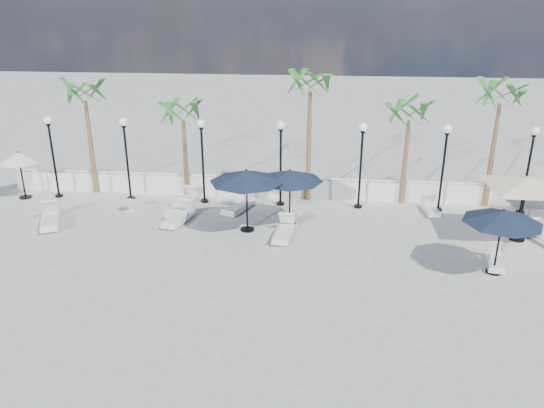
# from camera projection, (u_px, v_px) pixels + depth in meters

# --- Properties ---
(ground) EXTENTS (100.00, 100.00, 0.00)m
(ground) POSITION_uv_depth(u_px,v_px,m) (264.00, 273.00, 18.05)
(ground) COLOR gray
(ground) RESTS_ON ground
(balustrade) EXTENTS (26.00, 0.30, 1.01)m
(balustrade) POSITION_uv_depth(u_px,v_px,m) (282.00, 188.00, 24.83)
(balustrade) COLOR silver
(balustrade) RESTS_ON ground
(lamppost_0) EXTENTS (0.36, 0.36, 3.84)m
(lamppost_0) POSITION_uv_depth(u_px,v_px,m) (51.00, 145.00, 24.14)
(lamppost_0) COLOR black
(lamppost_0) RESTS_ON ground
(lamppost_1) EXTENTS (0.36, 0.36, 3.84)m
(lamppost_1) POSITION_uv_depth(u_px,v_px,m) (126.00, 147.00, 23.82)
(lamppost_1) COLOR black
(lamppost_1) RESTS_ON ground
(lamppost_2) EXTENTS (0.36, 0.36, 3.84)m
(lamppost_2) POSITION_uv_depth(u_px,v_px,m) (202.00, 149.00, 23.49)
(lamppost_2) COLOR black
(lamppost_2) RESTS_ON ground
(lamppost_3) EXTENTS (0.36, 0.36, 3.84)m
(lamppost_3) POSITION_uv_depth(u_px,v_px,m) (281.00, 152.00, 23.17)
(lamppost_3) COLOR black
(lamppost_3) RESTS_ON ground
(lamppost_4) EXTENTS (0.36, 0.36, 3.84)m
(lamppost_4) POSITION_uv_depth(u_px,v_px,m) (361.00, 154.00, 22.85)
(lamppost_4) COLOR black
(lamppost_4) RESTS_ON ground
(lamppost_5) EXTENTS (0.36, 0.36, 3.84)m
(lamppost_5) POSITION_uv_depth(u_px,v_px,m) (444.00, 156.00, 22.53)
(lamppost_5) COLOR black
(lamppost_5) RESTS_ON ground
(lamppost_6) EXTENTS (0.36, 0.36, 3.84)m
(lamppost_6) POSITION_uv_depth(u_px,v_px,m) (530.00, 158.00, 22.21)
(lamppost_6) COLOR black
(lamppost_6) RESTS_ON ground
(palm_0) EXTENTS (2.60, 2.60, 5.50)m
(palm_0) POSITION_uv_depth(u_px,v_px,m) (85.00, 98.00, 24.00)
(palm_0) COLOR brown
(palm_0) RESTS_ON ground
(palm_1) EXTENTS (2.60, 2.60, 4.70)m
(palm_1) POSITION_uv_depth(u_px,v_px,m) (183.00, 117.00, 23.87)
(palm_1) COLOR brown
(palm_1) RESTS_ON ground
(palm_2) EXTENTS (2.60, 2.60, 6.10)m
(palm_2) POSITION_uv_depth(u_px,v_px,m) (310.00, 88.00, 22.85)
(palm_2) COLOR brown
(palm_2) RESTS_ON ground
(palm_3) EXTENTS (2.60, 2.60, 4.90)m
(palm_3) POSITION_uv_depth(u_px,v_px,m) (409.00, 117.00, 22.88)
(palm_3) COLOR brown
(palm_3) RESTS_ON ground
(palm_4) EXTENTS (2.60, 2.60, 5.70)m
(palm_4) POSITION_uv_depth(u_px,v_px,m) (500.00, 101.00, 22.26)
(palm_4) COLOR brown
(palm_4) RESTS_ON ground
(lounger_0) EXTENTS (1.46, 2.15, 0.77)m
(lounger_0) POSITION_uv_depth(u_px,v_px,m) (49.00, 219.00, 21.78)
(lounger_0) COLOR beige
(lounger_0) RESTS_ON ground
(lounger_1) EXTENTS (0.64, 1.70, 0.63)m
(lounger_1) POSITION_uv_depth(u_px,v_px,m) (176.00, 209.00, 23.04)
(lounger_1) COLOR beige
(lounger_1) RESTS_ON ground
(lounger_2) EXTENTS (1.04, 2.08, 0.75)m
(lounger_2) POSITION_uv_depth(u_px,v_px,m) (179.00, 217.00, 22.05)
(lounger_2) COLOR beige
(lounger_2) RESTS_ON ground
(lounger_3) EXTENTS (0.67, 1.69, 0.62)m
(lounger_3) POSITION_uv_depth(u_px,v_px,m) (187.00, 199.00, 24.13)
(lounger_3) COLOR beige
(lounger_3) RESTS_ON ground
(lounger_4) EXTENTS (0.80, 1.96, 0.72)m
(lounger_4) POSITION_uv_depth(u_px,v_px,m) (283.00, 232.00, 20.67)
(lounger_4) COLOR beige
(lounger_4) RESTS_ON ground
(lounger_5) EXTENTS (1.34, 2.15, 0.77)m
(lounger_5) POSITION_uv_depth(u_px,v_px,m) (239.00, 205.00, 23.31)
(lounger_5) COLOR beige
(lounger_5) RESTS_ON ground
(lounger_6) EXTENTS (0.70, 1.68, 0.61)m
(lounger_6) POSITION_uv_depth(u_px,v_px,m) (430.00, 208.00, 23.13)
(lounger_6) COLOR beige
(lounger_6) RESTS_ON ground
(lounger_7) EXTENTS (0.84, 1.72, 0.62)m
(lounger_7) POSITION_uv_depth(u_px,v_px,m) (495.00, 260.00, 18.53)
(lounger_7) COLOR beige
(lounger_7) RESTS_ON ground
(lounger_8) EXTENTS (1.21, 1.89, 0.68)m
(lounger_8) POSITION_uv_depth(u_px,v_px,m) (542.00, 236.00, 20.33)
(lounger_8) COLOR beige
(lounger_8) RESTS_ON ground
(side_table_0) EXTENTS (0.51, 0.51, 0.49)m
(side_table_0) POSITION_uv_depth(u_px,v_px,m) (129.00, 205.00, 23.23)
(side_table_0) COLOR beige
(side_table_0) RESTS_ON ground
(side_table_1) EXTENTS (0.44, 0.44, 0.43)m
(side_table_1) POSITION_uv_depth(u_px,v_px,m) (226.00, 207.00, 23.13)
(side_table_1) COLOR beige
(side_table_1) RESTS_ON ground
(side_table_2) EXTENTS (0.54, 0.54, 0.52)m
(side_table_2) POSITION_uv_depth(u_px,v_px,m) (293.00, 219.00, 21.70)
(side_table_2) COLOR beige
(side_table_2) RESTS_ON ground
(parasol_navy_left) EXTENTS (2.94, 2.94, 2.59)m
(parasol_navy_left) POSITION_uv_depth(u_px,v_px,m) (246.00, 176.00, 20.59)
(parasol_navy_left) COLOR black
(parasol_navy_left) RESTS_ON ground
(parasol_navy_mid) EXTENTS (2.69, 2.69, 2.41)m
(parasol_navy_mid) POSITION_uv_depth(u_px,v_px,m) (290.00, 176.00, 21.21)
(parasol_navy_mid) COLOR black
(parasol_navy_mid) RESTS_ON ground
(parasol_navy_right) EXTENTS (2.61, 2.61, 2.34)m
(parasol_navy_right) POSITION_uv_depth(u_px,v_px,m) (503.00, 217.00, 17.37)
(parasol_navy_right) COLOR black
(parasol_navy_right) RESTS_ON ground
(parasol_cream_sq_a) EXTENTS (5.56, 5.56, 2.73)m
(parasol_cream_sq_a) POSITION_uv_depth(u_px,v_px,m) (528.00, 178.00, 19.64)
(parasol_cream_sq_a) COLOR black
(parasol_cream_sq_a) RESTS_ON ground
(parasol_cream_small) EXTENTS (1.84, 1.84, 2.26)m
(parasol_cream_small) POSITION_uv_depth(u_px,v_px,m) (19.00, 158.00, 24.20)
(parasol_cream_small) COLOR black
(parasol_cream_small) RESTS_ON ground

